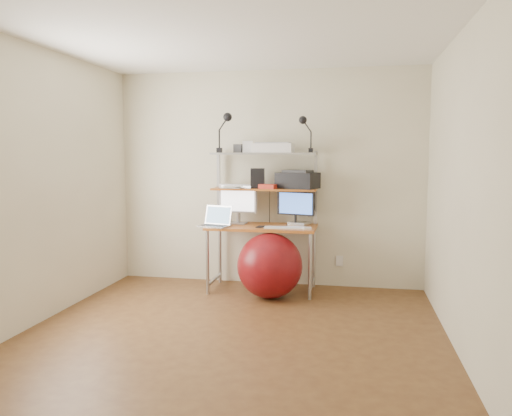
{
  "coord_description": "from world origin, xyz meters",
  "views": [
    {
      "loc": [
        0.99,
        -3.98,
        1.52
      ],
      "look_at": [
        -0.01,
        1.15,
        0.97
      ],
      "focal_mm": 35.0,
      "sensor_mm": 36.0,
      "label": 1
    }
  ],
  "objects_px": {
    "monitor_silver": "(238,201)",
    "printer": "(298,180)",
    "exercise_ball": "(270,266)",
    "monitor_black": "(296,205)",
    "laptop": "(216,222)"
  },
  "relations": [
    {
      "from": "monitor_silver",
      "to": "exercise_ball",
      "type": "distance_m",
      "value": 0.87
    },
    {
      "from": "exercise_ball",
      "to": "laptop",
      "type": "bearing_deg",
      "value": 168.29
    },
    {
      "from": "monitor_silver",
      "to": "exercise_ball",
      "type": "xyz_separation_m",
      "value": [
        0.44,
        -0.38,
        -0.65
      ]
    },
    {
      "from": "laptop",
      "to": "printer",
      "type": "bearing_deg",
      "value": 33.1
    },
    {
      "from": "printer",
      "to": "exercise_ball",
      "type": "relative_size",
      "value": 0.72
    },
    {
      "from": "printer",
      "to": "exercise_ball",
      "type": "bearing_deg",
      "value": -101.55
    },
    {
      "from": "monitor_silver",
      "to": "printer",
      "type": "bearing_deg",
      "value": 6.02
    },
    {
      "from": "monitor_silver",
      "to": "printer",
      "type": "distance_m",
      "value": 0.73
    },
    {
      "from": "laptop",
      "to": "printer",
      "type": "xyz_separation_m",
      "value": [
        0.87,
        0.29,
        0.46
      ]
    },
    {
      "from": "exercise_ball",
      "to": "printer",
      "type": "bearing_deg",
      "value": 59.53
    },
    {
      "from": "printer",
      "to": "monitor_silver",
      "type": "bearing_deg",
      "value": -158.4
    },
    {
      "from": "monitor_silver",
      "to": "laptop",
      "type": "height_order",
      "value": "monitor_silver"
    },
    {
      "from": "monitor_black",
      "to": "exercise_ball",
      "type": "xyz_separation_m",
      "value": [
        -0.23,
        -0.38,
        -0.61
      ]
    },
    {
      "from": "monitor_silver",
      "to": "printer",
      "type": "height_order",
      "value": "printer"
    },
    {
      "from": "monitor_black",
      "to": "printer",
      "type": "bearing_deg",
      "value": 82.04
    }
  ]
}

